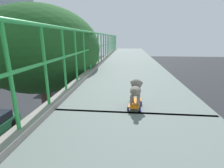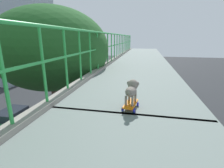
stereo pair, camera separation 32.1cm
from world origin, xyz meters
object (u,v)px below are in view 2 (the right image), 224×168
(car_green_fourth, at_px, (11,120))
(small_dog, at_px, (132,89))
(city_bus, at_px, (83,67))
(car_grey_third, at_px, (5,168))
(toy_skateboard, at_px, (131,104))

(car_green_fourth, height_order, small_dog, small_dog)
(car_green_fourth, bearing_deg, city_bus, 90.81)
(car_grey_third, relative_size, car_green_fourth, 1.03)
(car_grey_third, bearing_deg, toy_skateboard, -25.37)
(city_bus, bearing_deg, toy_skateboard, -66.97)
(car_green_fourth, xyz_separation_m, small_dog, (9.35, -6.85, 5.11))
(toy_skateboard, relative_size, small_dog, 1.03)
(toy_skateboard, bearing_deg, car_green_fourth, 143.61)
(car_green_fourth, bearing_deg, car_grey_third, -50.54)
(toy_skateboard, height_order, small_dog, small_dog)
(toy_skateboard, bearing_deg, car_grey_third, 154.63)
(car_green_fourth, relative_size, city_bus, 0.37)
(car_green_fourth, relative_size, toy_skateboard, 8.93)
(car_grey_third, relative_size, toy_skateboard, 9.23)
(car_green_fourth, distance_m, city_bus, 15.67)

